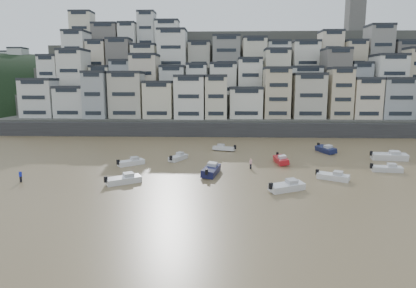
{
  "coord_description": "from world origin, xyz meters",
  "views": [
    {
      "loc": [
        5.31,
        -28.6,
        14.07
      ],
      "look_at": [
        2.91,
        30.0,
        4.0
      ],
      "focal_mm": 32.0,
      "sensor_mm": 36.0,
      "label": 1
    }
  ],
  "objects_px": {
    "boat_b": "(333,176)",
    "boat_d": "(387,168)",
    "person_blue": "(21,176)",
    "boat_h": "(224,147)",
    "boat_e": "(281,159)",
    "boat_g": "(389,155)",
    "boat_k": "(131,161)",
    "boat_a": "(287,186)",
    "boat_j": "(124,179)",
    "boat_f": "(178,157)",
    "boat_i": "(326,149)",
    "person_pink": "(251,164)",
    "boat_c": "(211,169)"
  },
  "relations": [
    {
      "from": "boat_d",
      "to": "boat_i",
      "type": "height_order",
      "value": "boat_i"
    },
    {
      "from": "boat_g",
      "to": "boat_c",
      "type": "bearing_deg",
      "value": -154.29
    },
    {
      "from": "boat_g",
      "to": "person_blue",
      "type": "height_order",
      "value": "boat_g"
    },
    {
      "from": "boat_f",
      "to": "boat_d",
      "type": "bearing_deg",
      "value": -76.54
    },
    {
      "from": "boat_b",
      "to": "person_blue",
      "type": "relative_size",
      "value": 2.77
    },
    {
      "from": "boat_a",
      "to": "boat_c",
      "type": "xyz_separation_m",
      "value": [
        -10.05,
        8.15,
        0.16
      ]
    },
    {
      "from": "boat_h",
      "to": "boat_j",
      "type": "bearing_deg",
      "value": 79.37
    },
    {
      "from": "boat_e",
      "to": "boat_b",
      "type": "bearing_deg",
      "value": 23.14
    },
    {
      "from": "boat_a",
      "to": "person_blue",
      "type": "bearing_deg",
      "value": 147.86
    },
    {
      "from": "boat_f",
      "to": "boat_j",
      "type": "distance_m",
      "value": 16.52
    },
    {
      "from": "boat_i",
      "to": "boat_j",
      "type": "xyz_separation_m",
      "value": [
        -34.0,
        -23.82,
        -0.08
      ]
    },
    {
      "from": "boat_k",
      "to": "boat_c",
      "type": "bearing_deg",
      "value": -62.43
    },
    {
      "from": "boat_a",
      "to": "boat_g",
      "type": "height_order",
      "value": "boat_g"
    },
    {
      "from": "boat_b",
      "to": "boat_h",
      "type": "xyz_separation_m",
      "value": [
        -15.57,
        21.84,
        0.01
      ]
    },
    {
      "from": "boat_j",
      "to": "person_pink",
      "type": "height_order",
      "value": "person_pink"
    },
    {
      "from": "boat_i",
      "to": "boat_h",
      "type": "bearing_deg",
      "value": -109.95
    },
    {
      "from": "boat_g",
      "to": "boat_h",
      "type": "height_order",
      "value": "boat_g"
    },
    {
      "from": "boat_b",
      "to": "boat_e",
      "type": "distance_m",
      "value": 12.17
    },
    {
      "from": "boat_b",
      "to": "boat_d",
      "type": "relative_size",
      "value": 0.99
    },
    {
      "from": "boat_d",
      "to": "person_blue",
      "type": "relative_size",
      "value": 2.81
    },
    {
      "from": "boat_k",
      "to": "person_pink",
      "type": "distance_m",
      "value": 20.01
    },
    {
      "from": "boat_c",
      "to": "boat_h",
      "type": "relative_size",
      "value": 1.32
    },
    {
      "from": "boat_c",
      "to": "boat_d",
      "type": "relative_size",
      "value": 1.33
    },
    {
      "from": "boat_k",
      "to": "boat_a",
      "type": "bearing_deg",
      "value": -70.16
    },
    {
      "from": "boat_d",
      "to": "person_blue",
      "type": "bearing_deg",
      "value": -163.44
    },
    {
      "from": "boat_i",
      "to": "person_pink",
      "type": "xyz_separation_m",
      "value": [
        -15.83,
        -14.37,
        0.07
      ]
    },
    {
      "from": "boat_c",
      "to": "boat_h",
      "type": "distance_m",
      "value": 19.48
    },
    {
      "from": "boat_a",
      "to": "boat_j",
      "type": "bearing_deg",
      "value": 145.46
    },
    {
      "from": "boat_b",
      "to": "boat_c",
      "type": "bearing_deg",
      "value": -157.88
    },
    {
      "from": "boat_a",
      "to": "boat_d",
      "type": "distance_m",
      "value": 20.51
    },
    {
      "from": "boat_h",
      "to": "person_pink",
      "type": "relative_size",
      "value": 2.83
    },
    {
      "from": "boat_g",
      "to": "boat_k",
      "type": "height_order",
      "value": "boat_g"
    },
    {
      "from": "boat_f",
      "to": "boat_g",
      "type": "distance_m",
      "value": 37.81
    },
    {
      "from": "boat_d",
      "to": "boat_i",
      "type": "relative_size",
      "value": 0.84
    },
    {
      "from": "boat_i",
      "to": "person_blue",
      "type": "height_order",
      "value": "person_blue"
    },
    {
      "from": "boat_j",
      "to": "boat_i",
      "type": "bearing_deg",
      "value": 1.02
    },
    {
      "from": "boat_e",
      "to": "person_blue",
      "type": "bearing_deg",
      "value": -75.78
    },
    {
      "from": "boat_f",
      "to": "person_pink",
      "type": "xyz_separation_m",
      "value": [
        12.49,
        -6.06,
        0.2
      ]
    },
    {
      "from": "person_blue",
      "to": "boat_h",
      "type": "bearing_deg",
      "value": 40.97
    },
    {
      "from": "person_blue",
      "to": "person_pink",
      "type": "bearing_deg",
      "value": 15.81
    },
    {
      "from": "boat_f",
      "to": "boat_k",
      "type": "height_order",
      "value": "boat_k"
    },
    {
      "from": "boat_i",
      "to": "boat_d",
      "type": "bearing_deg",
      "value": 2.18
    },
    {
      "from": "boat_f",
      "to": "person_blue",
      "type": "bearing_deg",
      "value": 152.54
    },
    {
      "from": "boat_e",
      "to": "boat_g",
      "type": "distance_m",
      "value": 20.07
    },
    {
      "from": "boat_c",
      "to": "boat_d",
      "type": "distance_m",
      "value": 27.53
    },
    {
      "from": "boat_d",
      "to": "boat_e",
      "type": "distance_m",
      "value": 16.56
    },
    {
      "from": "boat_h",
      "to": "boat_e",
      "type": "bearing_deg",
      "value": 149.7
    },
    {
      "from": "boat_e",
      "to": "person_blue",
      "type": "distance_m",
      "value": 40.65
    },
    {
      "from": "boat_f",
      "to": "person_pink",
      "type": "relative_size",
      "value": 2.81
    },
    {
      "from": "boat_b",
      "to": "boat_i",
      "type": "height_order",
      "value": "boat_i"
    }
  ]
}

